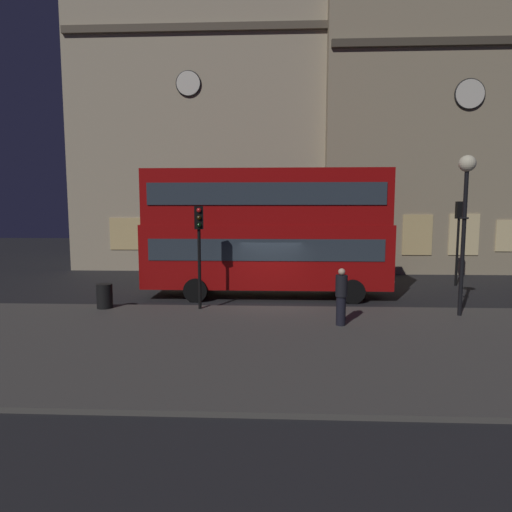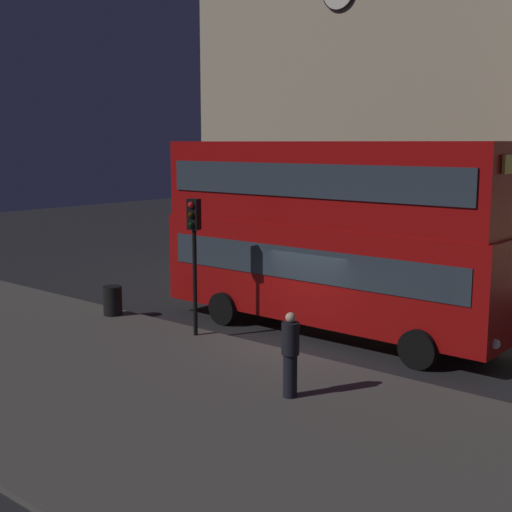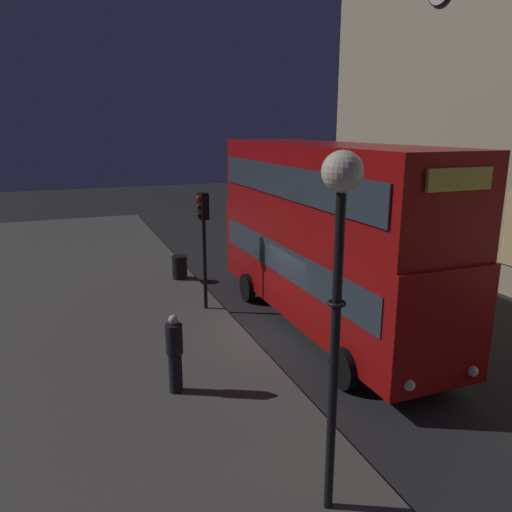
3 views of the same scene
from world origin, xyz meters
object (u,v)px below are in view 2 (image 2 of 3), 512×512
pedestrian (290,354)px  traffic_light_near_kerb (194,238)px  double_decker_bus (328,228)px  litter_bin (113,301)px

pedestrian → traffic_light_near_kerb: bearing=94.1°
traffic_light_near_kerb → pedestrian: bearing=-36.5°
double_decker_bus → litter_bin: size_ratio=11.66×
traffic_light_near_kerb → pedestrian: (4.93, -2.07, -1.82)m
pedestrian → litter_bin: size_ratio=2.02×
double_decker_bus → pedestrian: (2.51, -5.07, -1.99)m
double_decker_bus → pedestrian: size_ratio=5.78×
pedestrian → double_decker_bus: bearing=53.3°
pedestrian → litter_bin: bearing=103.5°
traffic_light_near_kerb → litter_bin: size_ratio=4.19×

